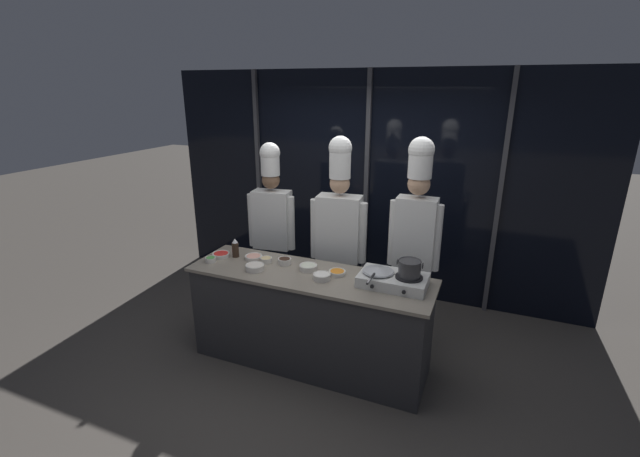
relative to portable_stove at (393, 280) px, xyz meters
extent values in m
plane|color=#47423D|center=(-0.74, -0.06, -0.97)|extent=(24.00, 24.00, 0.00)
cube|color=black|center=(-0.74, 1.68, 0.38)|extent=(5.27, 0.04, 2.70)
cube|color=#47474C|center=(-2.23, 1.64, 0.38)|extent=(0.05, 0.05, 2.70)
cube|color=#47474C|center=(-0.74, 1.64, 0.38)|extent=(0.05, 0.05, 2.70)
cube|color=#47474C|center=(0.75, 1.64, 0.38)|extent=(0.05, 0.05, 2.70)
cube|color=#2D2D30|center=(-0.74, -0.06, -0.52)|extent=(2.16, 0.63, 0.89)
cube|color=gray|center=(-0.74, -0.06, -0.07)|extent=(2.22, 0.66, 0.03)
cube|color=silver|center=(0.00, 0.00, 0.00)|extent=(0.56, 0.34, 0.09)
cylinder|color=black|center=(-0.13, 0.00, 0.05)|extent=(0.23, 0.23, 0.01)
cylinder|color=black|center=(-0.13, -0.18, 0.00)|extent=(0.03, 0.01, 0.03)
cylinder|color=black|center=(0.13, 0.00, 0.05)|extent=(0.23, 0.23, 0.01)
cylinder|color=black|center=(0.13, -0.18, 0.00)|extent=(0.03, 0.01, 0.03)
cylinder|color=#ADAFB5|center=(-0.13, 0.00, 0.06)|extent=(0.25, 0.25, 0.01)
cone|color=#ADAFB5|center=(-0.13, 0.00, 0.08)|extent=(0.27, 0.27, 0.04)
cylinder|color=black|center=(-0.13, -0.23, 0.09)|extent=(0.02, 0.20, 0.02)
cylinder|color=#333335|center=(0.13, 0.00, 0.12)|extent=(0.18, 0.18, 0.14)
torus|color=#333335|center=(0.13, 0.00, 0.19)|extent=(0.19, 0.19, 0.01)
torus|color=#333335|center=(0.03, 0.00, 0.17)|extent=(0.01, 0.05, 0.05)
torus|color=#333335|center=(0.23, 0.00, 0.17)|extent=(0.01, 0.05, 0.05)
cylinder|color=#332319|center=(-1.57, 0.03, 0.02)|extent=(0.07, 0.07, 0.15)
cone|color=white|center=(-1.57, 0.03, 0.12)|extent=(0.06, 0.06, 0.04)
cylinder|color=silver|center=(-1.71, -0.03, -0.03)|extent=(0.17, 0.17, 0.03)
torus|color=silver|center=(-1.71, -0.03, -0.02)|extent=(0.17, 0.17, 0.01)
cylinder|color=red|center=(-1.71, -0.03, -0.02)|extent=(0.14, 0.14, 0.02)
cylinder|color=silver|center=(-0.60, -0.13, -0.02)|extent=(0.15, 0.15, 0.05)
torus|color=silver|center=(-0.60, -0.13, 0.00)|extent=(0.15, 0.15, 0.01)
cylinder|color=white|center=(-0.60, -0.13, -0.01)|extent=(0.12, 0.12, 0.03)
cylinder|color=silver|center=(-1.38, 0.04, -0.03)|extent=(0.17, 0.17, 0.03)
torus|color=silver|center=(-1.38, 0.04, -0.02)|extent=(0.17, 0.17, 0.01)
cylinder|color=#EAA893|center=(-1.38, 0.04, -0.03)|extent=(0.14, 0.14, 0.02)
cylinder|color=silver|center=(-1.23, -0.18, -0.02)|extent=(0.17, 0.17, 0.05)
torus|color=silver|center=(-1.23, -0.18, 0.00)|extent=(0.17, 0.17, 0.01)
cylinder|color=silver|center=(-1.23, -0.18, -0.01)|extent=(0.14, 0.14, 0.03)
cylinder|color=silver|center=(-0.51, 0.02, -0.03)|extent=(0.15, 0.15, 0.03)
torus|color=silver|center=(-0.51, 0.02, -0.02)|extent=(0.15, 0.15, 0.01)
cylinder|color=orange|center=(-0.51, 0.02, -0.02)|extent=(0.12, 0.12, 0.02)
cylinder|color=silver|center=(-0.79, 0.01, -0.03)|extent=(0.16, 0.16, 0.05)
torus|color=silver|center=(-0.79, 0.01, 0.00)|extent=(0.16, 0.16, 0.01)
cylinder|color=silver|center=(-0.79, 0.01, -0.02)|extent=(0.13, 0.13, 0.03)
cylinder|color=silver|center=(-1.72, -0.18, -0.03)|extent=(0.10, 0.10, 0.04)
torus|color=silver|center=(-1.72, -0.18, -0.01)|extent=(0.10, 0.10, 0.01)
cylinder|color=#4C9E47|center=(-1.72, -0.18, -0.02)|extent=(0.08, 0.08, 0.02)
cylinder|color=silver|center=(-1.05, 0.05, -0.02)|extent=(0.12, 0.12, 0.05)
torus|color=silver|center=(-1.05, 0.05, 0.00)|extent=(0.13, 0.13, 0.01)
cylinder|color=#382319|center=(-1.05, 0.05, -0.01)|extent=(0.10, 0.10, 0.03)
cylinder|color=silver|center=(-1.23, 0.02, -0.03)|extent=(0.11, 0.11, 0.04)
torus|color=silver|center=(-1.23, 0.02, -0.01)|extent=(0.12, 0.12, 0.01)
cylinder|color=#E0C689|center=(-1.23, 0.02, -0.02)|extent=(0.09, 0.09, 0.02)
cylinder|color=#2D3856|center=(-1.40, 0.69, -0.57)|extent=(0.11, 0.11, 0.79)
cylinder|color=#2D3856|center=(-1.63, 0.66, -0.57)|extent=(0.11, 0.11, 0.79)
cube|color=white|center=(-1.51, 0.68, 0.15)|extent=(0.43, 0.26, 0.64)
cylinder|color=white|center=(-1.29, 0.68, 0.14)|extent=(0.08, 0.08, 0.59)
cylinder|color=white|center=(-1.74, 0.62, 0.14)|extent=(0.08, 0.08, 0.59)
sphere|color=brown|center=(-1.51, 0.68, 0.59)|extent=(0.19, 0.19, 0.19)
cylinder|color=white|center=(-1.51, 0.68, 0.76)|extent=(0.20, 0.20, 0.24)
sphere|color=white|center=(-1.51, 0.68, 0.88)|extent=(0.21, 0.21, 0.21)
cylinder|color=#4C4C51|center=(-0.58, 0.58, -0.55)|extent=(0.11, 0.11, 0.82)
cylinder|color=#4C4C51|center=(-0.81, 0.56, -0.55)|extent=(0.11, 0.11, 0.82)
cube|color=white|center=(-0.70, 0.57, 0.19)|extent=(0.45, 0.27, 0.66)
cylinder|color=white|center=(-0.45, 0.56, 0.17)|extent=(0.09, 0.09, 0.61)
cylinder|color=white|center=(-0.93, 0.51, 0.17)|extent=(0.09, 0.09, 0.61)
sphere|color=tan|center=(-0.70, 0.57, 0.64)|extent=(0.20, 0.20, 0.20)
cylinder|color=white|center=(-0.70, 0.57, 0.84)|extent=(0.21, 0.21, 0.29)
sphere|color=white|center=(-0.70, 0.57, 0.99)|extent=(0.22, 0.22, 0.22)
cylinder|color=#232326|center=(0.16, 0.58, -0.54)|extent=(0.10, 0.10, 0.85)
cylinder|color=#232326|center=(-0.04, 0.58, -0.54)|extent=(0.10, 0.10, 0.85)
cube|color=white|center=(0.06, 0.58, 0.23)|extent=(0.37, 0.19, 0.69)
cylinder|color=white|center=(0.26, 0.55, 0.22)|extent=(0.07, 0.07, 0.63)
cylinder|color=white|center=(-0.15, 0.55, 0.22)|extent=(0.07, 0.07, 0.63)
sphere|color=tan|center=(0.06, 0.58, 0.70)|extent=(0.20, 0.20, 0.20)
cylinder|color=white|center=(0.06, 0.58, 0.88)|extent=(0.21, 0.21, 0.25)
sphere|color=white|center=(0.06, 0.58, 1.01)|extent=(0.23, 0.23, 0.23)
camera|label=1|loc=(0.69, -3.24, 1.55)|focal=24.00mm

